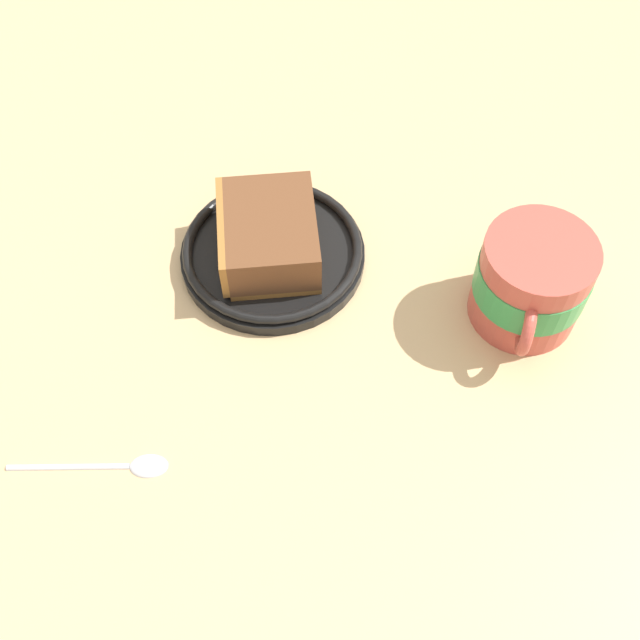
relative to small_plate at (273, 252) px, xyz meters
The scene contains 5 objects.
ground_plane 11.50cm from the small_plate, 25.55° to the right, with size 122.22×122.22×2.01cm, color tan.
small_plate is the anchor object (origin of this frame).
cake_slice 2.49cm from the small_plate, 156.18° to the right, with size 11.93×12.87×4.60cm.
tea_mug 22.83cm from the small_plate, ahead, with size 9.45×11.78×8.71cm.
teaspoon 23.08cm from the small_plate, 100.43° to the right, with size 12.20×5.22×0.80cm.
Camera 1 is at (7.65, -35.86, 57.09)cm, focal length 44.20 mm.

